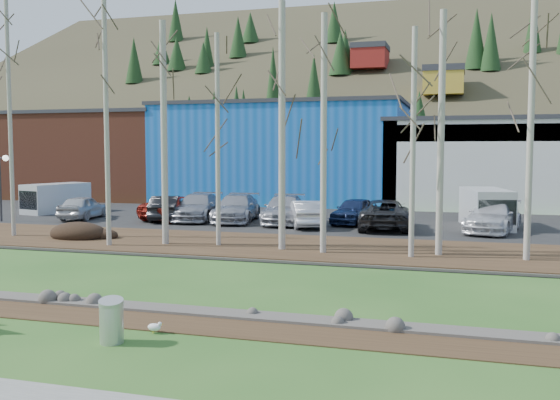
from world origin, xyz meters
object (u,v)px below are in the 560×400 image
(car_1, at_px, (167,208))
(car_3, at_px, (284,209))
(litter_bin, at_px, (112,323))
(car_8, at_px, (236,208))
(car_2, at_px, (180,208))
(street_lamp, at_px, (0,169))
(van_grey, at_px, (54,198))
(car_4, at_px, (355,211))
(seagull, at_px, (155,327))
(car_0, at_px, (83,207))
(car_5, at_px, (305,214))
(car_9, at_px, (198,207))
(van_white, at_px, (487,208))
(car_7, at_px, (493,217))
(car_6, at_px, (384,214))

(car_1, bearing_deg, car_3, 166.89)
(litter_bin, bearing_deg, car_8, 103.12)
(car_2, bearing_deg, street_lamp, 40.06)
(litter_bin, xyz_separation_m, van_grey, (-19.06, 23.96, 0.66))
(car_4, bearing_deg, seagull, -83.01)
(litter_bin, relative_size, car_0, 0.22)
(car_1, xyz_separation_m, car_5, (8.87, -0.70, -0.02))
(car_4, height_order, car_9, car_9)
(van_white, relative_size, van_grey, 1.06)
(car_7, xyz_separation_m, van_grey, (-28.35, 2.10, 0.19))
(street_lamp, height_order, van_grey, street_lamp)
(car_7, bearing_deg, car_5, -162.09)
(car_4, bearing_deg, car_6, -32.27)
(seagull, xyz_separation_m, car_0, (-15.47, 20.17, 0.71))
(seagull, xyz_separation_m, car_7, (8.69, 20.92, 0.78))
(car_5, distance_m, car_8, 4.74)
(car_0, distance_m, car_8, 9.72)
(car_0, bearing_deg, van_white, 177.84)
(car_4, height_order, van_grey, van_grey)
(car_8, bearing_deg, car_4, -2.04)
(street_lamp, relative_size, car_7, 0.72)
(car_2, bearing_deg, car_4, -156.60)
(car_7, bearing_deg, car_0, -164.03)
(seagull, distance_m, van_grey, 30.29)
(car_1, bearing_deg, seagull, 98.20)
(litter_bin, relative_size, car_8, 0.17)
(seagull, height_order, car_2, car_2)
(litter_bin, bearing_deg, street_lamp, 135.36)
(street_lamp, relative_size, car_0, 0.92)
(litter_bin, relative_size, car_2, 0.18)
(litter_bin, height_order, car_7, car_7)
(car_1, bearing_deg, van_grey, -29.75)
(car_5, bearing_deg, car_8, -37.94)
(car_7, distance_m, car_8, 14.55)
(street_lamp, distance_m, car_9, 11.97)
(car_6, bearing_deg, litter_bin, 74.13)
(litter_bin, relative_size, street_lamp, 0.24)
(car_0, bearing_deg, car_6, 173.24)
(car_7, relative_size, car_8, 0.99)
(car_1, bearing_deg, car_5, 157.87)
(car_2, relative_size, car_4, 1.19)
(car_1, relative_size, car_8, 0.82)
(car_1, relative_size, van_white, 0.89)
(seagull, bearing_deg, car_4, 78.33)
(car_0, xyz_separation_m, car_5, (14.19, 0.11, 0.00))
(car_9, bearing_deg, van_grey, 163.88)
(car_9, distance_m, van_white, 16.85)
(litter_bin, distance_m, car_0, 25.82)
(seagull, bearing_deg, van_white, 60.83)
(litter_bin, height_order, car_5, car_5)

